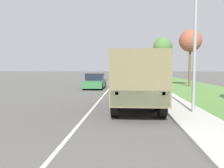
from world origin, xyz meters
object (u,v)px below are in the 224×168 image
Objects in this scene: military_truck at (136,78)px; lamp_post at (191,8)px; car_second_ahead at (129,77)px; car_nearest_ahead at (95,82)px; car_third_ahead at (129,76)px.

military_truck is 0.87× the size of lamp_post.
military_truck reaches higher than car_second_ahead.
military_truck is 1.40× the size of car_second_ahead.
military_truck is 1.59× the size of car_nearest_ahead.
car_nearest_ahead is at bearing 109.20° from military_truck.
lamp_post is at bearing -84.24° from car_second_ahead.
car_nearest_ahead is 14.10m from lamp_post.
lamp_post is (6.03, -12.09, 4.02)m from car_nearest_ahead.
car_third_ahead is 0.58× the size of lamp_post.
car_second_ahead is 0.62× the size of lamp_post.
car_nearest_ahead is at bearing -107.07° from car_second_ahead.
car_nearest_ahead is at bearing -100.42° from car_third_ahead.
car_second_ahead is 24.34m from lamp_post.
car_second_ahead is 7.97m from car_third_ahead.
lamp_post reaches higher than car_third_ahead.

